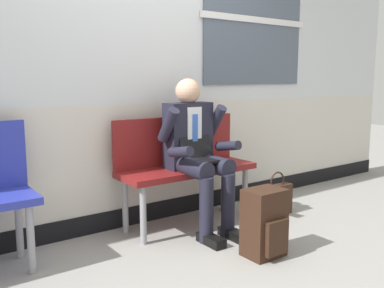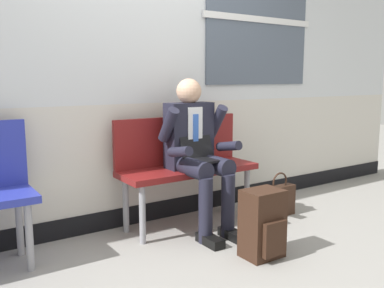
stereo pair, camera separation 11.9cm
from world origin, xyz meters
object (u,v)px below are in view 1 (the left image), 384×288
Objects in this scene: person_seated at (197,150)px; handbag at (277,199)px; backpack at (265,223)px; bench_with_person at (183,160)px.

person_seated is 0.99m from handbag.
backpack is at bearing -142.29° from handbag.
backpack is (0.07, -0.92, -0.32)m from bench_with_person.
bench_with_person reaches higher than handbag.
bench_with_person is 0.98m from handbag.
handbag is (0.83, -0.33, -0.41)m from bench_with_person.
person_seated is 2.58× the size of backpack.
bench_with_person is 2.48× the size of backpack.
bench_with_person is 2.93× the size of handbag.
handbag is at bearing -9.06° from person_seated.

